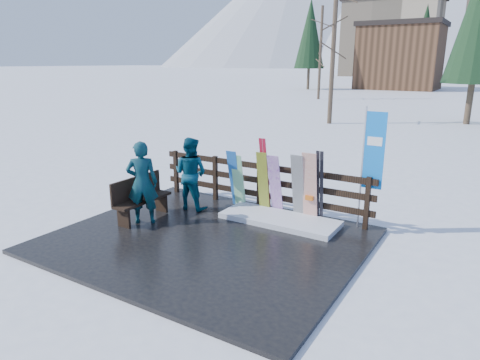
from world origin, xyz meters
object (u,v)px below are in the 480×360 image
Objects in this scene: snowboard_0 at (234,179)px; snowboard_5 at (310,187)px; bench at (140,197)px; person_back at (191,173)px; person_front at (142,183)px; rental_flag at (371,155)px; snowboard_4 at (298,187)px; snowboard_1 at (238,181)px; snowboard_2 at (263,182)px; snowboard_3 at (275,185)px.

snowboard_0 is 0.91× the size of snowboard_5.
bench is 0.86× the size of person_back.
bench is 0.82× the size of person_front.
rental_flag is at bearing 24.62° from bench.
person_front is at bearing -119.70° from snowboard_0.
person_back reaches higher than snowboard_4.
person_front reaches higher than snowboard_1.
rental_flag reaches higher than bench.
person_front is (-3.09, -1.98, 0.13)m from snowboard_5.
snowboard_0 is at bearing -180.00° from snowboard_4.
snowboard_1 is at bearing -180.00° from snowboard_2.
snowboard_3 is at bearing -175.32° from person_front.
rental_flag is at bearing 4.87° from snowboard_0.
snowboard_1 is at bearing -180.00° from snowboard_3.
snowboard_0 is 1.08× the size of snowboard_1.
person_back is at bearing -139.61° from person_front.
snowboard_2 is 2.76m from person_front.
rental_flag is (3.06, 0.27, 0.94)m from snowboard_1.
snowboard_3 is 2.05m from person_back.
snowboard_0 is 1.68m from snowboard_4.
snowboard_1 is at bearing 0.00° from snowboard_0.
snowboard_3 is (1.00, 0.00, 0.06)m from snowboard_1.
rental_flag is 4.90m from person_front.
snowboard_0 is 0.79× the size of person_front.
rental_flag reaches higher than snowboard_3.
snowboard_2 is (2.17, 1.81, 0.22)m from bench.
person_back reaches higher than snowboard_2.
snowboard_4 is at bearing 0.00° from snowboard_3.
person_front reaches higher than snowboard_0.
snowboard_3 is 0.92× the size of snowboard_5.
person_back is at bearing -144.90° from snowboard_1.
snowboard_5 is at bearing 28.49° from bench.
snowboard_3 reaches higher than snowboard_0.
snowboard_5 is (0.85, 0.00, 0.07)m from snowboard_3.
rental_flag is (1.21, 0.27, 0.81)m from snowboard_5.
snowboard_4 reaches higher than snowboard_3.
snowboard_4 reaches higher than snowboard_1.
snowboard_4 is at bearing -169.70° from rental_flag.
snowboard_1 is 0.52× the size of rental_flag.
snowboard_1 is (0.11, 0.00, -0.05)m from snowboard_0.
rental_flag is at bearing 10.30° from snowboard_4.
rental_flag is 1.48× the size of person_back.
person_front is (-2.81, -1.98, 0.16)m from snowboard_4.
bench is at bearing -143.96° from snowboard_3.
bench is 2.35m from snowboard_1.
snowboard_0 is 0.12m from snowboard_1.
snowboard_3 is at bearing 0.00° from snowboard_0.
snowboard_0 is 0.83× the size of person_back.
snowboard_3 is 0.57m from snowboard_4.
snowboard_2 is 0.57× the size of rental_flag.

